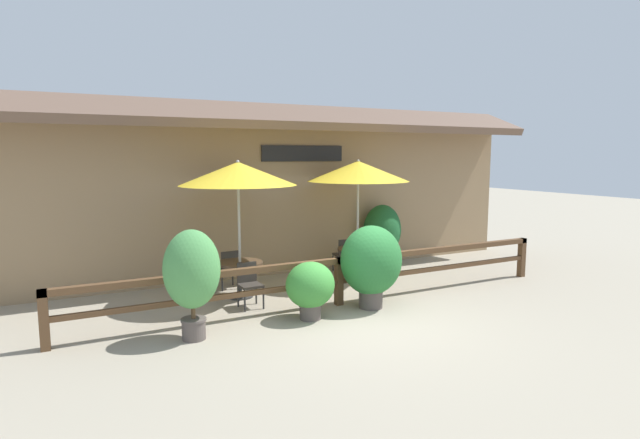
{
  "coord_description": "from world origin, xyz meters",
  "views": [
    {
      "loc": [
        -4.73,
        -7.35,
        2.96
      ],
      "look_at": [
        -0.16,
        1.55,
        1.67
      ],
      "focal_mm": 28.0,
      "sensor_mm": 36.0,
      "label": 1
    }
  ],
  "objects_px": {
    "dining_table_near": "(240,269)",
    "chair_near_streetside": "(249,282)",
    "potted_plant_corner_fern": "(192,273)",
    "chair_middle_wallside": "(344,253)",
    "potted_plant_small_flowering": "(310,287)",
    "chair_middle_streetside": "(375,264)",
    "potted_plant_broad_leaf": "(371,262)",
    "patio_umbrella_near": "(238,174)",
    "patio_umbrella_middle": "(358,171)",
    "dining_table_middle": "(357,254)",
    "potted_plant_entrance_palm": "(382,232)",
    "chair_near_wallside": "(228,267)"
  },
  "relations": [
    {
      "from": "chair_near_streetside",
      "to": "potted_plant_corner_fern",
      "type": "xyz_separation_m",
      "value": [
        -1.37,
        -1.24,
        0.61
      ]
    },
    {
      "from": "chair_near_wallside",
      "to": "chair_middle_streetside",
      "type": "height_order",
      "value": "same"
    },
    {
      "from": "patio_umbrella_near",
      "to": "chair_near_wallside",
      "type": "height_order",
      "value": "patio_umbrella_near"
    },
    {
      "from": "chair_middle_wallside",
      "to": "potted_plant_small_flowering",
      "type": "xyz_separation_m",
      "value": [
        -2.35,
        -2.87,
        0.11
      ]
    },
    {
      "from": "chair_near_wallside",
      "to": "potted_plant_broad_leaf",
      "type": "bearing_deg",
      "value": 125.59
    },
    {
      "from": "dining_table_near",
      "to": "chair_middle_wallside",
      "type": "distance_m",
      "value": 3.17
    },
    {
      "from": "potted_plant_corner_fern",
      "to": "potted_plant_broad_leaf",
      "type": "relative_size",
      "value": 1.11
    },
    {
      "from": "chair_near_streetside",
      "to": "patio_umbrella_middle",
      "type": "distance_m",
      "value": 3.84
    },
    {
      "from": "dining_table_middle",
      "to": "chair_middle_streetside",
      "type": "xyz_separation_m",
      "value": [
        0.06,
        -0.69,
        -0.11
      ]
    },
    {
      "from": "potted_plant_broad_leaf",
      "to": "patio_umbrella_near",
      "type": "bearing_deg",
      "value": 137.71
    },
    {
      "from": "patio_umbrella_middle",
      "to": "chair_middle_streetside",
      "type": "xyz_separation_m",
      "value": [
        0.06,
        -0.69,
        -2.09
      ]
    },
    {
      "from": "patio_umbrella_near",
      "to": "potted_plant_broad_leaf",
      "type": "height_order",
      "value": "patio_umbrella_near"
    },
    {
      "from": "chair_near_streetside",
      "to": "potted_plant_broad_leaf",
      "type": "relative_size",
      "value": 0.54
    },
    {
      "from": "chair_near_wallside",
      "to": "potted_plant_broad_leaf",
      "type": "distance_m",
      "value": 3.35
    },
    {
      "from": "dining_table_near",
      "to": "chair_middle_streetside",
      "type": "xyz_separation_m",
      "value": [
        3.06,
        -0.46,
        -0.11
      ]
    },
    {
      "from": "potted_plant_entrance_palm",
      "to": "chair_near_wallside",
      "type": "bearing_deg",
      "value": -175.53
    },
    {
      "from": "dining_table_near",
      "to": "chair_near_streetside",
      "type": "bearing_deg",
      "value": -94.54
    },
    {
      "from": "dining_table_middle",
      "to": "chair_middle_wallside",
      "type": "distance_m",
      "value": 0.7
    },
    {
      "from": "patio_umbrella_near",
      "to": "chair_near_wallside",
      "type": "distance_m",
      "value": 2.22
    },
    {
      "from": "patio_umbrella_near",
      "to": "potted_plant_broad_leaf",
      "type": "bearing_deg",
      "value": -42.29
    },
    {
      "from": "chair_near_streetside",
      "to": "potted_plant_corner_fern",
      "type": "bearing_deg",
      "value": -139.55
    },
    {
      "from": "chair_middle_streetside",
      "to": "potted_plant_entrance_palm",
      "type": "height_order",
      "value": "potted_plant_entrance_palm"
    },
    {
      "from": "chair_near_streetside",
      "to": "potted_plant_small_flowering",
      "type": "bearing_deg",
      "value": -59.74
    },
    {
      "from": "patio_umbrella_middle",
      "to": "chair_middle_streetside",
      "type": "relative_size",
      "value": 3.28
    },
    {
      "from": "potted_plant_corner_fern",
      "to": "dining_table_near",
      "type": "bearing_deg",
      "value": 54.13
    },
    {
      "from": "dining_table_near",
      "to": "chair_near_wallside",
      "type": "xyz_separation_m",
      "value": [
        -0.03,
        0.74,
        -0.11
      ]
    },
    {
      "from": "potted_plant_small_flowering",
      "to": "potted_plant_entrance_palm",
      "type": "height_order",
      "value": "potted_plant_entrance_palm"
    },
    {
      "from": "chair_middle_streetside",
      "to": "potted_plant_broad_leaf",
      "type": "relative_size",
      "value": 0.54
    },
    {
      "from": "dining_table_near",
      "to": "chair_near_wallside",
      "type": "height_order",
      "value": "chair_near_wallside"
    },
    {
      "from": "patio_umbrella_near",
      "to": "potted_plant_entrance_palm",
      "type": "relative_size",
      "value": 1.72
    },
    {
      "from": "dining_table_middle",
      "to": "chair_middle_streetside",
      "type": "height_order",
      "value": "chair_middle_streetside"
    },
    {
      "from": "chair_near_wallside",
      "to": "potted_plant_entrance_palm",
      "type": "height_order",
      "value": "potted_plant_entrance_palm"
    },
    {
      "from": "chair_near_streetside",
      "to": "potted_plant_corner_fern",
      "type": "relative_size",
      "value": 0.48
    },
    {
      "from": "potted_plant_broad_leaf",
      "to": "chair_middle_streetside",
      "type": "bearing_deg",
      "value": 53.86
    },
    {
      "from": "dining_table_middle",
      "to": "chair_middle_streetside",
      "type": "relative_size",
      "value": 1.09
    },
    {
      "from": "chair_middle_wallside",
      "to": "potted_plant_small_flowering",
      "type": "height_order",
      "value": "potted_plant_small_flowering"
    },
    {
      "from": "potted_plant_broad_leaf",
      "to": "potted_plant_small_flowering",
      "type": "xyz_separation_m",
      "value": [
        -1.36,
        -0.09,
        -0.31
      ]
    },
    {
      "from": "dining_table_near",
      "to": "chair_middle_wallside",
      "type": "bearing_deg",
      "value": 17.01
    },
    {
      "from": "dining_table_near",
      "to": "potted_plant_small_flowering",
      "type": "bearing_deg",
      "value": -70.58
    },
    {
      "from": "potted_plant_corner_fern",
      "to": "patio_umbrella_near",
      "type": "bearing_deg",
      "value": 54.13
    },
    {
      "from": "dining_table_middle",
      "to": "potted_plant_small_flowering",
      "type": "bearing_deg",
      "value": -136.85
    },
    {
      "from": "dining_table_near",
      "to": "potted_plant_broad_leaf",
      "type": "distance_m",
      "value": 2.77
    },
    {
      "from": "patio_umbrella_middle",
      "to": "potted_plant_broad_leaf",
      "type": "relative_size",
      "value": 1.77
    },
    {
      "from": "patio_umbrella_middle",
      "to": "potted_plant_entrance_palm",
      "type": "xyz_separation_m",
      "value": [
        1.29,
        0.85,
        -1.65
      ]
    },
    {
      "from": "patio_umbrella_middle",
      "to": "chair_middle_wallside",
      "type": "xyz_separation_m",
      "value": [
        0.03,
        0.69,
        -2.09
      ]
    },
    {
      "from": "dining_table_near",
      "to": "potted_plant_broad_leaf",
      "type": "xyz_separation_m",
      "value": [
        2.04,
        -1.86,
        0.31
      ]
    },
    {
      "from": "dining_table_near",
      "to": "patio_umbrella_middle",
      "type": "xyz_separation_m",
      "value": [
        3.01,
        0.24,
        1.98
      ]
    },
    {
      "from": "chair_near_streetside",
      "to": "potted_plant_entrance_palm",
      "type": "distance_m",
      "value": 4.74
    },
    {
      "from": "dining_table_near",
      "to": "chair_middle_streetside",
      "type": "height_order",
      "value": "chair_middle_streetside"
    },
    {
      "from": "dining_table_near",
      "to": "chair_near_wallside",
      "type": "bearing_deg",
      "value": 92.34
    }
  ]
}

